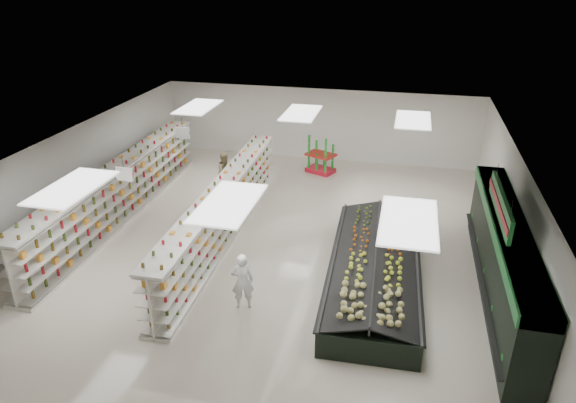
% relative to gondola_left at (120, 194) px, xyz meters
% --- Properties ---
extents(floor, '(16.00, 16.00, 0.00)m').
position_rel_gondola_left_xyz_m(floor, '(5.62, -0.48, -0.88)').
color(floor, beige).
rests_on(floor, ground).
extents(ceiling, '(14.00, 16.00, 0.02)m').
position_rel_gondola_left_xyz_m(ceiling, '(5.62, -0.48, 2.32)').
color(ceiling, white).
rests_on(ceiling, wall_back).
extents(wall_back, '(14.00, 0.02, 3.20)m').
position_rel_gondola_left_xyz_m(wall_back, '(5.62, 7.52, 0.72)').
color(wall_back, white).
rests_on(wall_back, floor).
extents(wall_front, '(14.00, 0.02, 3.20)m').
position_rel_gondola_left_xyz_m(wall_front, '(5.62, -8.48, 0.72)').
color(wall_front, white).
rests_on(wall_front, floor).
extents(wall_left, '(0.02, 16.00, 3.20)m').
position_rel_gondola_left_xyz_m(wall_left, '(-1.38, -0.48, 0.72)').
color(wall_left, white).
rests_on(wall_left, floor).
extents(wall_right, '(0.02, 16.00, 3.20)m').
position_rel_gondola_left_xyz_m(wall_right, '(12.62, -0.48, 0.72)').
color(wall_right, white).
rests_on(wall_right, floor).
extents(produce_wall_case, '(0.93, 8.00, 2.20)m').
position_rel_gondola_left_xyz_m(produce_wall_case, '(12.15, -1.98, 0.36)').
color(produce_wall_case, black).
rests_on(produce_wall_case, floor).
extents(aisle_sign_near, '(0.52, 0.06, 0.75)m').
position_rel_gondola_left_xyz_m(aisle_sign_near, '(1.82, -2.48, 1.87)').
color(aisle_sign_near, white).
rests_on(aisle_sign_near, ceiling).
extents(aisle_sign_far, '(0.52, 0.06, 0.75)m').
position_rel_gondola_left_xyz_m(aisle_sign_far, '(1.82, 1.52, 1.87)').
color(aisle_sign_far, white).
rests_on(aisle_sign_far, ceiling).
extents(hortifruti_banner, '(0.12, 3.20, 0.95)m').
position_rel_gondola_left_xyz_m(hortifruti_banner, '(11.87, -1.98, 1.77)').
color(hortifruti_banner, '#207934').
rests_on(hortifruti_banner, ceiling).
extents(gondola_left, '(1.08, 11.11, 1.92)m').
position_rel_gondola_left_xyz_m(gondola_left, '(0.00, 0.00, 0.00)').
color(gondola_left, silver).
rests_on(gondola_left, floor).
extents(gondola_center, '(1.03, 10.53, 1.82)m').
position_rel_gondola_left_xyz_m(gondola_center, '(3.97, -0.59, -0.05)').
color(gondola_center, silver).
rests_on(gondola_center, floor).
extents(produce_island, '(2.70, 6.88, 1.01)m').
position_rel_gondola_left_xyz_m(produce_island, '(8.91, -2.08, -0.42)').
color(produce_island, black).
rests_on(produce_island, floor).
extents(soda_endcap, '(1.39, 1.20, 1.49)m').
position_rel_gondola_left_xyz_m(soda_endcap, '(6.02, 5.83, -0.16)').
color(soda_endcap, red).
rests_on(soda_endcap, floor).
extents(shopper_main, '(0.66, 0.54, 1.57)m').
position_rel_gondola_left_xyz_m(shopper_main, '(5.71, -4.04, -0.10)').
color(shopper_main, white).
rests_on(shopper_main, floor).
extents(shopper_background, '(0.82, 0.90, 1.57)m').
position_rel_gondola_left_xyz_m(shopper_background, '(2.76, 3.04, -0.10)').
color(shopper_background, tan).
rests_on(shopper_background, floor).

